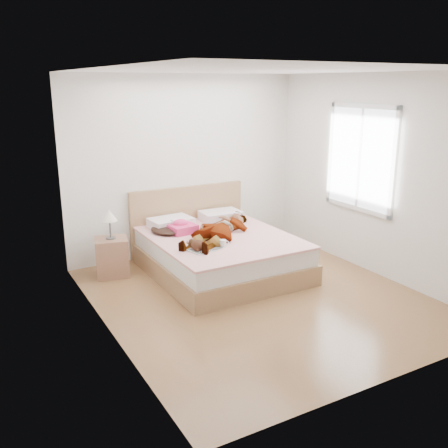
% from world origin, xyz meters
% --- Properties ---
extents(ground, '(4.00, 4.00, 0.00)m').
position_xyz_m(ground, '(0.00, 0.00, 0.00)').
color(ground, '#4C3017').
rests_on(ground, ground).
extents(woman, '(1.69, 1.53, 0.23)m').
position_xyz_m(woman, '(0.02, 1.00, 0.62)').
color(woman, white).
rests_on(woman, bed).
extents(hair, '(0.50, 0.58, 0.08)m').
position_xyz_m(hair, '(-0.55, 1.45, 0.55)').
color(hair, black).
rests_on(hair, bed).
extents(phone, '(0.08, 0.09, 0.05)m').
position_xyz_m(phone, '(-0.48, 1.40, 0.67)').
color(phone, silver).
rests_on(phone, bed).
extents(room_shell, '(4.00, 4.00, 4.00)m').
position_xyz_m(room_shell, '(1.77, 0.30, 1.50)').
color(room_shell, white).
rests_on(room_shell, ground).
extents(bed, '(1.80, 2.08, 1.00)m').
position_xyz_m(bed, '(0.00, 1.04, 0.28)').
color(bed, '#87603E').
rests_on(bed, ground).
extents(towel, '(0.38, 0.32, 0.18)m').
position_xyz_m(towel, '(-0.38, 1.33, 0.58)').
color(towel, '#EE4077').
rests_on(towel, bed).
extents(magazine, '(0.46, 0.36, 0.02)m').
position_xyz_m(magazine, '(-0.43, 0.55, 0.52)').
color(magazine, white).
rests_on(magazine, bed).
extents(coffee_mug, '(0.13, 0.10, 0.09)m').
position_xyz_m(coffee_mug, '(-0.19, 0.53, 0.56)').
color(coffee_mug, silver).
rests_on(coffee_mug, bed).
extents(plush_toy, '(0.21, 0.27, 0.14)m').
position_xyz_m(plush_toy, '(-0.53, 0.56, 0.58)').
color(plush_toy, black).
rests_on(plush_toy, bed).
extents(nightstand, '(0.49, 0.46, 0.90)m').
position_xyz_m(nightstand, '(-1.30, 1.55, 0.30)').
color(nightstand, brown).
rests_on(nightstand, ground).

